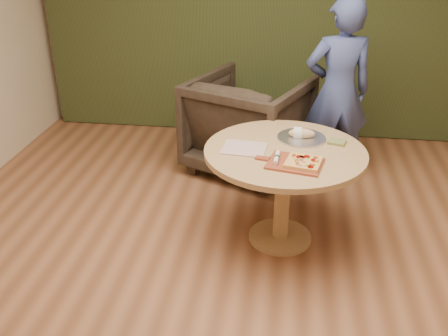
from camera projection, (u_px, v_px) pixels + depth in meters
name	position (u px, v px, depth m)	size (l,w,h in m)	color
room_shell	(237.00, 91.00, 2.58)	(5.04, 6.04, 2.84)	#945C3B
curtain	(268.00, 4.00, 5.15)	(4.80, 0.14, 2.78)	#283216
pedestal_table	(284.00, 167.00, 3.56)	(1.14, 1.14, 0.75)	tan
pizza_paddle	(293.00, 163.00, 3.28)	(0.47, 0.35, 0.01)	brown
flatbread_pizza	(304.00, 162.00, 3.25)	(0.26, 0.26, 0.04)	#E4AF59
cutlery_roll	(277.00, 157.00, 3.31)	(0.04, 0.20, 0.03)	silver
newspaper	(244.00, 148.00, 3.50)	(0.30, 0.25, 0.01)	silver
serving_tray	(301.00, 138.00, 3.66)	(0.36, 0.36, 0.02)	silver
bread_roll	(301.00, 133.00, 3.64)	(0.19, 0.09, 0.09)	tan
green_packet	(337.00, 142.00, 3.59)	(0.12, 0.10, 0.02)	#58642D
armchair	(249.00, 119.00, 4.70)	(0.98, 0.92, 1.01)	black
person_standing	(338.00, 92.00, 4.41)	(0.60, 0.40, 1.65)	#3B4A83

